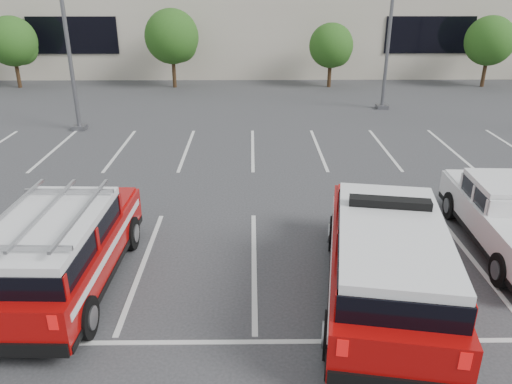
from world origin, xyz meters
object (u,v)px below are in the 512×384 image
(convention_building, at_px, (254,3))
(white_pickup, at_px, (509,224))
(tree_left, at_px, (14,43))
(light_pole_left, at_px, (63,11))
(tree_mid_left, at_px, (173,38))
(ladder_suv, at_px, (62,255))
(tree_right, at_px, (490,42))
(tree_mid_right, at_px, (332,47))
(light_pole_mid, at_px, (392,6))
(fire_chief_suv, at_px, (386,266))

(convention_building, relative_size, white_pickup, 10.85)
(tree_left, bearing_deg, convention_building, 33.05)
(light_pole_left, bearing_deg, tree_mid_left, 72.90)
(light_pole_left, height_order, ladder_suv, light_pole_left)
(tree_left, bearing_deg, tree_right, 0.00)
(tree_mid_right, xyz_separation_m, ladder_suv, (-9.27, -23.04, -1.65))
(convention_building, distance_m, white_pickup, 31.98)
(tree_mid_left, bearing_deg, ladder_suv, -88.19)
(light_pole_mid, relative_size, white_pickup, 1.85)
(tree_mid_left, height_order, ladder_suv, tree_mid_left)
(light_pole_mid, height_order, white_pickup, light_pole_mid)
(fire_chief_suv, bearing_deg, tree_right, 72.16)
(tree_mid_right, distance_m, light_pole_left, 16.72)
(convention_building, height_order, tree_right, convention_building)
(white_pickup, bearing_deg, convention_building, 104.29)
(tree_mid_left, height_order, white_pickup, tree_mid_left)
(tree_left, bearing_deg, light_pole_mid, -15.43)
(tree_left, xyz_separation_m, light_pole_left, (6.91, -10.05, 2.41))
(tree_right, bearing_deg, fire_chief_suv, -117.62)
(tree_mid_left, relative_size, white_pickup, 0.88)
(tree_mid_right, relative_size, ladder_suv, 0.73)
(tree_mid_left, xyz_separation_m, light_pole_left, (-3.09, -10.05, 2.14))
(tree_mid_left, height_order, light_pole_mid, light_pole_mid)
(fire_chief_suv, height_order, ladder_suv, fire_chief_suv)
(tree_right, distance_m, light_pole_mid, 10.38)
(light_pole_left, height_order, light_pole_mid, same)
(fire_chief_suv, relative_size, ladder_suv, 1.19)
(convention_building, height_order, light_pole_left, convention_building)
(tree_left, height_order, tree_mid_left, tree_mid_left)
(fire_chief_suv, bearing_deg, tree_left, 136.55)
(tree_mid_left, height_order, light_pole_left, light_pole_left)
(light_pole_mid, bearing_deg, convention_building, 113.26)
(tree_mid_left, relative_size, light_pole_mid, 0.47)
(tree_mid_left, bearing_deg, tree_mid_right, -0.00)
(tree_left, height_order, tree_right, same)
(convention_building, relative_size, tree_left, 13.58)
(tree_left, relative_size, tree_mid_right, 1.11)
(light_pole_left, xyz_separation_m, fire_chief_suv, (10.74, -13.56, -4.29))
(tree_right, bearing_deg, ladder_suv, -129.92)
(tree_right, relative_size, white_pickup, 0.80)
(convention_building, xyz_separation_m, tree_left, (-15.09, -9.82, -1.95))
(convention_building, distance_m, tree_mid_left, 11.19)
(tree_right, relative_size, light_pole_mid, 0.43)
(light_pole_left, bearing_deg, white_pickup, -37.78)
(light_pole_mid, xyz_separation_m, white_pickup, (-0.52, -15.22, -4.52))
(fire_chief_suv, bearing_deg, convention_building, 104.15)
(light_pole_mid, relative_size, ladder_suv, 1.87)
(tree_mid_right, bearing_deg, tree_left, 180.00)
(tree_mid_right, distance_m, white_pickup, 21.39)
(tree_right, distance_m, light_pole_left, 25.30)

